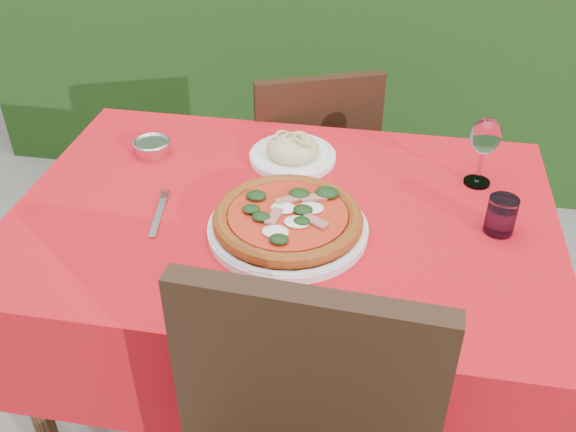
% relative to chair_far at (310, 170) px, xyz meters
% --- Properties ---
extents(ground, '(60.00, 60.00, 0.00)m').
position_rel_chair_far_xyz_m(ground, '(0.02, -0.60, -0.49)').
color(ground, slate).
rests_on(ground, ground).
extents(dining_table, '(1.26, 0.86, 0.75)m').
position_rel_chair_far_xyz_m(dining_table, '(0.02, -0.60, 0.10)').
color(dining_table, '#493117').
rests_on(dining_table, ground).
extents(chair_far, '(0.51, 0.51, 0.86)m').
position_rel_chair_far_xyz_m(chair_far, '(0.00, 0.00, 0.00)').
color(chair_far, black).
rests_on(chair_far, ground).
extents(pizza_plate, '(0.37, 0.37, 0.07)m').
position_rel_chair_far_xyz_m(pizza_plate, '(0.05, -0.69, 0.29)').
color(pizza_plate, silver).
rests_on(pizza_plate, dining_table).
extents(pasta_plate, '(0.23, 0.23, 0.06)m').
position_rel_chair_far_xyz_m(pasta_plate, '(0.00, -0.37, 0.28)').
color(pasta_plate, white).
rests_on(pasta_plate, dining_table).
extents(water_glass, '(0.07, 0.07, 0.09)m').
position_rel_chair_far_xyz_m(water_glass, '(0.51, -0.60, 0.29)').
color(water_glass, silver).
rests_on(water_glass, dining_table).
extents(wine_glass, '(0.07, 0.07, 0.18)m').
position_rel_chair_far_xyz_m(wine_glass, '(0.47, -0.40, 0.38)').
color(wine_glass, white).
rests_on(wine_glass, dining_table).
extents(fork, '(0.06, 0.21, 0.01)m').
position_rel_chair_far_xyz_m(fork, '(-0.26, -0.69, 0.26)').
color(fork, silver).
rests_on(fork, dining_table).
extents(steel_ramekin, '(0.09, 0.09, 0.03)m').
position_rel_chair_far_xyz_m(steel_ramekin, '(-0.37, -0.41, 0.27)').
color(steel_ramekin, silver).
rests_on(steel_ramekin, dining_table).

